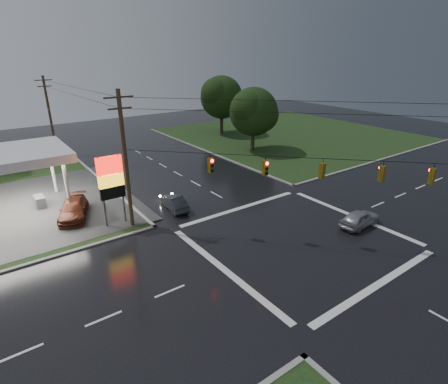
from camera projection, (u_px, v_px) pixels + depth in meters
ground at (297, 238)px, 27.06m from camera, size 120.00×120.00×0.00m
grass_ne at (290, 135)px, 60.70m from camera, size 36.00×36.00×0.08m
pylon_sign at (111, 179)px, 27.77m from camera, size 2.00×0.35×6.00m
utility_pole_nw at (125, 159)px, 26.92m from camera, size 2.20×0.32×11.00m
utility_pole_n at (50, 113)px, 48.47m from camera, size 2.20×0.32×10.50m
traffic_signals at (304, 158)px, 24.63m from camera, size 26.87×26.87×1.47m
tree_ne_near at (254, 112)px, 49.20m from camera, size 7.99×6.80×8.98m
tree_ne_far at (222, 97)px, 59.63m from camera, size 8.46×7.20×9.80m
car_north at (174, 202)px, 31.89m from camera, size 1.81×4.06×1.29m
car_crossing at (360, 218)px, 28.80m from camera, size 4.08×1.78×1.37m
car_pump at (73, 209)px, 30.27m from camera, size 3.83×5.60×1.51m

